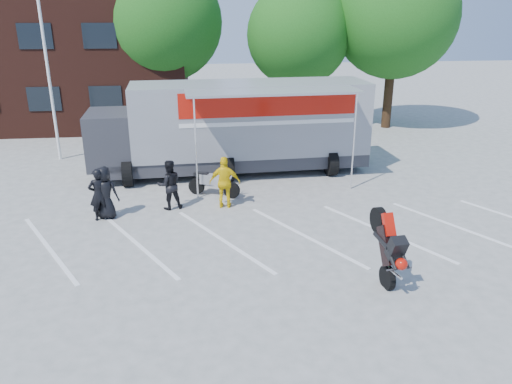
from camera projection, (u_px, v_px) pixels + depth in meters
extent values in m
plane|color=#A8A8A3|center=(216.00, 256.00, 13.35)|extent=(100.00, 100.00, 0.00)
cube|color=white|center=(215.00, 240.00, 14.28)|extent=(18.09, 13.33, 0.01)
cube|color=#401C14|center=(24.00, 61.00, 27.88)|extent=(18.00, 8.00, 7.00)
cylinder|color=white|center=(47.00, 66.00, 20.61)|extent=(0.12, 0.12, 8.00)
cylinder|color=#382314|center=(168.00, 98.00, 27.50)|extent=(0.50, 0.50, 3.24)
sphere|color=#174812|center=(164.00, 22.00, 26.14)|extent=(6.12, 6.12, 6.12)
cylinder|color=#382314|center=(297.00, 102.00, 27.37)|extent=(0.50, 0.50, 2.88)
sphere|color=#174812|center=(298.00, 35.00, 26.15)|extent=(5.44, 5.44, 5.44)
cylinder|color=#382314|center=(388.00, 96.00, 27.33)|extent=(0.50, 0.50, 3.42)
sphere|color=#174812|center=(395.00, 16.00, 25.89)|extent=(6.46, 6.46, 6.46)
imported|color=black|center=(105.00, 193.00, 15.53)|extent=(0.91, 0.69, 1.68)
imported|color=black|center=(99.00, 195.00, 15.41)|extent=(0.71, 0.59, 1.66)
imported|color=black|center=(169.00, 185.00, 16.26)|extent=(0.94, 0.81, 1.66)
imported|color=yellow|center=(225.00, 182.00, 16.36)|extent=(1.06, 0.55, 1.74)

